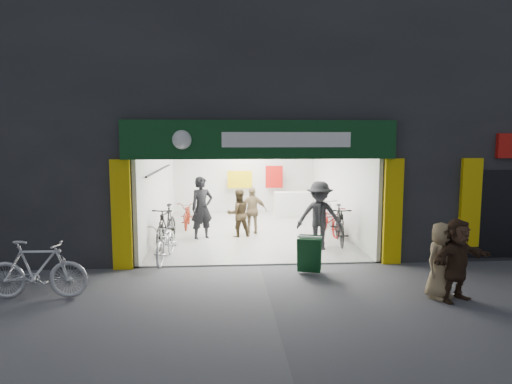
{
  "coord_description": "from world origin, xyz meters",
  "views": [
    {
      "loc": [
        -0.87,
        -10.76,
        3.12
      ],
      "look_at": [
        0.02,
        1.5,
        1.62
      ],
      "focal_mm": 32.0,
      "sensor_mm": 36.0,
      "label": 1
    }
  ],
  "objects": [
    {
      "name": "customer_d",
      "position": [
        0.06,
        3.51,
        0.77
      ],
      "size": [
        0.92,
        0.41,
        1.55
      ],
      "primitive_type": "imported",
      "rotation": [
        0.0,
        0.0,
        3.18
      ],
      "color": "#8D7652",
      "rests_on": "ground"
    },
    {
      "name": "bike_left_midfront",
      "position": [
        -2.5,
        2.17,
        0.59
      ],
      "size": [
        0.84,
        2.03,
        1.18
      ],
      "primitive_type": "imported",
      "rotation": [
        0.0,
        0.0,
        -0.15
      ],
      "color": "black",
      "rests_on": "ground"
    },
    {
      "name": "parked_bike",
      "position": [
        -4.47,
        -1.95,
        0.58
      ],
      "size": [
        1.93,
        0.59,
        1.15
      ],
      "primitive_type": "imported",
      "rotation": [
        0.0,
        0.0,
        1.55
      ],
      "color": "silver",
      "rests_on": "ground"
    },
    {
      "name": "bike_left_front",
      "position": [
        -2.32,
        0.6,
        0.5
      ],
      "size": [
        0.83,
        1.94,
        0.99
      ],
      "primitive_type": "imported",
      "rotation": [
        0.0,
        0.0,
        -0.09
      ],
      "color": "silver",
      "rests_on": "ground"
    },
    {
      "name": "sandwich_board",
      "position": [
        1.09,
        -0.63,
        0.45
      ],
      "size": [
        0.66,
        0.67,
        0.83
      ],
      "rotation": [
        0.0,
        0.0,
        -0.29
      ],
      "color": "#0E3919",
      "rests_on": "ground"
    },
    {
      "name": "pedestrian_far",
      "position": [
        3.54,
        -2.63,
        0.8
      ],
      "size": [
        1.54,
        1.03,
        1.6
      ],
      "primitive_type": "imported",
      "rotation": [
        0.0,
        0.0,
        0.42
      ],
      "color": "#3E2A1C",
      "rests_on": "ground"
    },
    {
      "name": "customer_b",
      "position": [
        -0.41,
        3.17,
        0.75
      ],
      "size": [
        0.85,
        0.74,
        1.5
      ],
      "primitive_type": "imported",
      "rotation": [
        0.0,
        0.0,
        3.4
      ],
      "color": "#3B2E1B",
      "rests_on": "ground"
    },
    {
      "name": "ground",
      "position": [
        0.0,
        0.0,
        0.0
      ],
      "size": [
        60.0,
        60.0,
        0.0
      ],
      "primitive_type": "plane",
      "color": "#56565B",
      "rests_on": "ground"
    },
    {
      "name": "bike_right_front",
      "position": [
        2.5,
        2.05,
        0.57
      ],
      "size": [
        0.8,
        1.96,
        1.14
      ],
      "primitive_type": "imported",
      "rotation": [
        0.0,
        0.0,
        -0.14
      ],
      "color": "black",
      "rests_on": "ground"
    },
    {
      "name": "bike_right_back",
      "position": [
        2.5,
        3.88,
        0.58
      ],
      "size": [
        0.66,
        1.97,
        1.16
      ],
      "primitive_type": "imported",
      "rotation": [
        0.0,
        0.0,
        0.06
      ],
      "color": "#AEAFB3",
      "rests_on": "ground"
    },
    {
      "name": "bike_left_back",
      "position": [
        -1.8,
        6.54,
        0.53
      ],
      "size": [
        0.85,
        1.84,
        1.06
      ],
      "primitive_type": "imported",
      "rotation": [
        0.0,
        0.0,
        0.2
      ],
      "color": "#B4B4B9",
      "rests_on": "ground"
    },
    {
      "name": "customer_a",
      "position": [
        -1.52,
        2.95,
        0.96
      ],
      "size": [
        0.83,
        0.72,
        1.92
      ],
      "primitive_type": "imported",
      "rotation": [
        0.0,
        0.0,
        0.45
      ],
      "color": "black",
      "rests_on": "ground"
    },
    {
      "name": "bike_right_mid",
      "position": [
        2.5,
        3.28,
        0.47
      ],
      "size": [
        0.82,
        1.86,
        0.95
      ],
      "primitive_type": "imported",
      "rotation": [
        0.0,
        0.0,
        0.11
      ],
      "color": "maroon",
      "rests_on": "ground"
    },
    {
      "name": "pedestrian_near",
      "position": [
        3.3,
        -2.47,
        0.75
      ],
      "size": [
        0.87,
        0.77,
        1.49
      ],
      "primitive_type": "imported",
      "rotation": [
        0.0,
        0.0,
        0.51
      ],
      "color": "#917954",
      "rests_on": "ground"
    },
    {
      "name": "customer_c",
      "position": [
        1.75,
        1.37,
        0.96
      ],
      "size": [
        1.34,
        0.91,
        1.91
      ],
      "primitive_type": "imported",
      "rotation": [
        0.0,
        0.0,
        -0.17
      ],
      "color": "black",
      "rests_on": "ground"
    },
    {
      "name": "building",
      "position": [
        0.91,
        4.99,
        4.31
      ],
      "size": [
        17.0,
        10.27,
        8.0
      ],
      "color": "#232326",
      "rests_on": "ground"
    },
    {
      "name": "bike_left_midback",
      "position": [
        -2.1,
        4.78,
        0.46
      ],
      "size": [
        0.62,
        1.77,
        0.93
      ],
      "primitive_type": "imported",
      "rotation": [
        0.0,
        0.0,
        -0.0
      ],
      "color": "maroon",
      "rests_on": "ground"
    }
  ]
}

